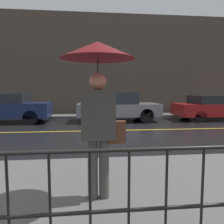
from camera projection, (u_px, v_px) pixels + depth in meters
ground_plane at (134, 130)px, 8.91m from camera, size 80.00×80.00×0.00m
sidewalk_near at (207, 189)px, 3.42m from camera, size 28.00×3.17×0.14m
sidewalk_far at (118, 115)px, 13.61m from camera, size 28.00×1.61×0.14m
lane_marking at (134, 130)px, 8.91m from camera, size 25.20×0.12×0.01m
building_storefront at (117, 65)px, 14.24m from camera, size 28.00×0.30×6.50m
pedestrian at (98, 80)px, 2.86m from camera, size 0.97×0.97×2.10m
car_navy at (8, 108)px, 10.88m from camera, size 4.04×1.84×1.48m
car_grey at (117, 106)px, 11.46m from camera, size 4.24×1.94×1.52m
car_red at (217, 107)px, 12.05m from camera, size 4.71×1.93×1.34m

